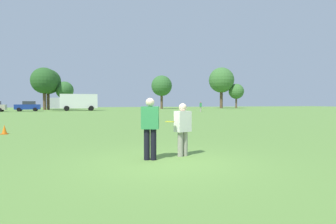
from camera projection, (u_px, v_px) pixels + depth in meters
name	position (u px, v px, depth m)	size (l,w,h in m)	color
ground_plane	(165.00, 162.00, 7.58)	(181.00, 181.00, 0.00)	#608C3D
player_thrower	(150.00, 125.00, 7.87)	(0.54, 0.42, 1.73)	black
player_defender	(183.00, 127.00, 8.43)	(0.54, 0.43, 1.58)	gray
frisbee	(170.00, 122.00, 8.18)	(0.27, 0.27, 0.06)	yellow
traffic_cone	(4.00, 130.00, 14.26)	(0.32, 0.32, 0.48)	#D8590C
parked_car_center	(28.00, 106.00, 51.12)	(4.29, 2.39, 1.82)	navy
box_truck	(75.00, 102.00, 54.18)	(8.62, 3.31, 3.18)	white
bystander_sideline_watcher	(201.00, 106.00, 47.12)	(0.34, 0.50, 1.70)	gray
tree_west_maple	(44.00, 81.00, 60.24)	(5.55, 5.55, 9.02)	brown
tree_center_elm	(48.00, 82.00, 62.11)	(5.48, 5.48, 8.90)	brown
tree_east_birch	(65.00, 90.00, 62.78)	(3.83, 3.83, 6.23)	brown
tree_east_oak	(162.00, 86.00, 69.82)	(5.07, 5.07, 8.24)	brown
tree_far_east_pine	(221.00, 80.00, 76.20)	(6.76, 6.76, 10.98)	brown
tree_far_west_pine	(236.00, 91.00, 76.28)	(4.06, 4.06, 6.61)	brown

